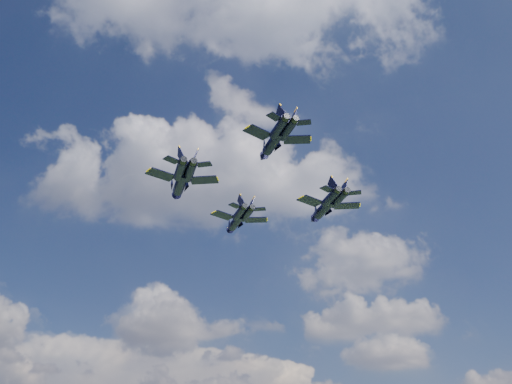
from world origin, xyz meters
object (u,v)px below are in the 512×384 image
object	(u,v)px
jet_lead	(236,222)
jet_slot	(272,143)
jet_left	(180,184)
jet_right	(323,209)

from	to	relation	value
jet_lead	jet_slot	xyz separation A→B (m)	(8.95, -33.18, -0.42)
jet_left	jet_slot	xyz separation A→B (m)	(17.84, -13.70, -0.00)
jet_right	jet_slot	size ratio (longest dim) A/B	1.12
jet_left	jet_lead	bearing A→B (deg)	46.78
jet_lead	jet_slot	world-z (taller)	jet_lead
jet_lead	jet_left	xyz separation A→B (m)	(-8.90, -19.48, -0.42)
jet_lead	jet_left	distance (m)	21.42
jet_left	jet_slot	size ratio (longest dim) A/B	1.18
jet_lead	jet_left	bearing A→B (deg)	-136.46
jet_lead	jet_right	size ratio (longest dim) A/B	0.97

